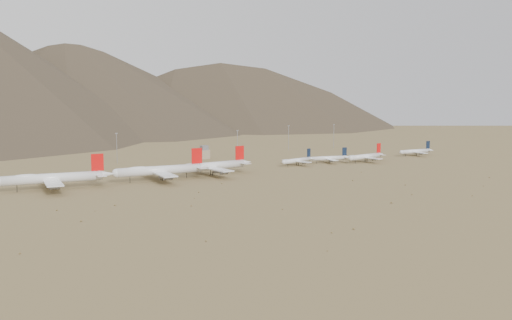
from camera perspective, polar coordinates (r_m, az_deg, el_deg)
ground at (r=399.00m, az=-1.17°, el=-1.88°), size 3000.00×3000.00×0.00m
mountain_ridge at (r=1257.31m, az=-23.29°, el=10.46°), size 4400.00×1000.00×300.00m
widebody_west at (r=375.83m, az=-19.61°, el=-1.71°), size 71.26×55.31×21.22m
widebody_centre at (r=394.80m, az=-9.56°, el=-1.01°), size 71.13×54.91×21.13m
widebody_east at (r=414.35m, az=-4.56°, el=-0.60°), size 67.80×52.26×20.13m
narrowbody_a at (r=470.87m, az=4.21°, el=-0.03°), size 38.61×28.40×12.95m
narrowbody_b at (r=488.99m, az=7.39°, el=0.19°), size 38.35×28.19×12.85m
narrowbody_c at (r=499.77m, az=10.99°, el=0.36°), size 46.13×33.48×15.27m
narrowbody_d at (r=558.80m, az=15.72°, el=0.85°), size 40.84×29.46×13.48m
control_tower at (r=516.82m, az=-5.20°, el=0.71°), size 8.00×8.00×12.00m
mast_west at (r=497.18m, az=-13.75°, el=1.32°), size 2.00×0.60×25.70m
mast_centre at (r=516.99m, az=-1.87°, el=1.73°), size 2.00×0.60×25.70m
mast_east at (r=588.30m, az=3.27°, el=2.36°), size 2.00×0.60×25.70m
mast_far_east at (r=613.21m, az=7.78°, el=2.49°), size 2.00×0.60×25.70m
desert_scrub at (r=309.96m, az=-3.61°, el=-4.41°), size 435.22×162.02×0.87m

